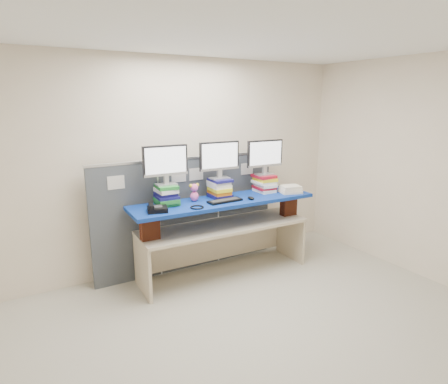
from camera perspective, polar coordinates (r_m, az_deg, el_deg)
room at (r=3.40m, az=7.25°, el=-0.60°), size 5.00×4.00×2.80m
cubicle_partition at (r=5.05m, az=-5.32°, el=-3.24°), size 2.60×0.06×1.53m
desk at (r=4.90m, az=-0.00°, el=-6.52°), size 2.25×0.72×0.68m
brick_pier_left at (r=4.40m, az=-11.25°, el=-5.28°), size 0.22×0.12×0.29m
brick_pier_right at (r=5.30m, az=9.80°, el=-1.94°), size 0.22×0.12×0.29m
blue_board at (r=4.76m, az=-0.00°, el=-1.43°), size 2.43×0.67×0.04m
book_stack_left at (r=4.55m, az=-8.77°, el=-0.46°), size 0.27×0.32×0.24m
book_stack_center at (r=4.83m, az=-0.69°, el=0.58°), size 0.25×0.31×0.25m
book_stack_right at (r=5.18m, az=6.18°, el=1.37°), size 0.27×0.32×0.24m
monitor_left at (r=4.47m, az=-8.90°, el=4.44°), size 0.55×0.16×0.48m
monitor_center at (r=4.75m, az=-0.70°, el=5.23°), size 0.55×0.16×0.48m
monitor_right at (r=5.11m, az=6.27°, el=5.59°), size 0.55×0.16×0.48m
keyboard at (r=4.65m, az=0.14°, el=-1.34°), size 0.45×0.17×0.03m
mouse at (r=4.77m, az=4.13°, el=-0.92°), size 0.07×0.12×0.04m
desk_phone at (r=4.30m, az=-10.24°, el=-2.53°), size 0.26×0.25×0.09m
headset at (r=4.40m, az=-4.13°, el=-2.32°), size 0.18×0.18×0.02m
plush_toy at (r=4.67m, az=-4.55°, el=-0.04°), size 0.13×0.10×0.22m
binder_stack at (r=5.18m, az=10.07°, el=0.40°), size 0.32×0.28×0.10m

